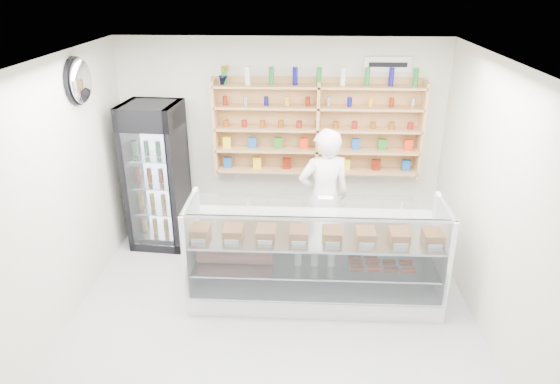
{
  "coord_description": "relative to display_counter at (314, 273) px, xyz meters",
  "views": [
    {
      "loc": [
        0.3,
        -4.25,
        3.53
      ],
      "look_at": [
        0.06,
        0.9,
        1.28
      ],
      "focal_mm": 32.0,
      "sensor_mm": 36.0,
      "label": 1
    }
  ],
  "objects": [
    {
      "name": "room",
      "position": [
        -0.46,
        -0.71,
        1.05
      ],
      "size": [
        5.0,
        5.0,
        5.0
      ],
      "color": "#A9AAAE",
      "rests_on": "ground"
    },
    {
      "name": "display_counter",
      "position": [
        0.0,
        0.0,
        0.0
      ],
      "size": [
        2.86,
        0.85,
        1.24
      ],
      "color": "white",
      "rests_on": "floor"
    },
    {
      "name": "shop_worker",
      "position": [
        0.12,
        0.84,
        0.57
      ],
      "size": [
        0.76,
        0.59,
        1.84
      ],
      "primitive_type": "imported",
      "rotation": [
        0.0,
        0.0,
        3.38
      ],
      "color": "white",
      "rests_on": "floor"
    },
    {
      "name": "drinks_cooler",
      "position": [
        -2.14,
        1.28,
        0.67
      ],
      "size": [
        0.78,
        0.76,
        2.01
      ],
      "rotation": [
        0.0,
        0.0,
        -0.08
      ],
      "color": "black",
      "rests_on": "floor"
    },
    {
      "name": "wall_shelving",
      "position": [
        0.04,
        1.63,
        1.25
      ],
      "size": [
        2.84,
        0.28,
        1.33
      ],
      "color": "tan",
      "rests_on": "back_wall"
    },
    {
      "name": "potted_plant",
      "position": [
        -1.21,
        1.63,
        1.98
      ],
      "size": [
        0.15,
        0.12,
        0.26
      ],
      "primitive_type": "imported",
      "rotation": [
        0.0,
        0.0,
        0.02
      ],
      "color": "#1E6626",
      "rests_on": "wall_shelving"
    },
    {
      "name": "security_mirror",
      "position": [
        -2.63,
        0.49,
        2.1
      ],
      "size": [
        0.15,
        0.5,
        0.5
      ],
      "primitive_type": "ellipsoid",
      "color": "silver",
      "rests_on": "left_wall"
    },
    {
      "name": "wall_sign",
      "position": [
        0.94,
        1.76,
        2.1
      ],
      "size": [
        0.62,
        0.03,
        0.2
      ],
      "primitive_type": "cube",
      "color": "white",
      "rests_on": "back_wall"
    }
  ]
}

